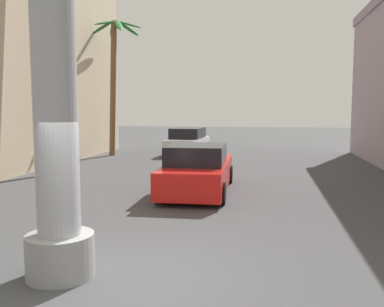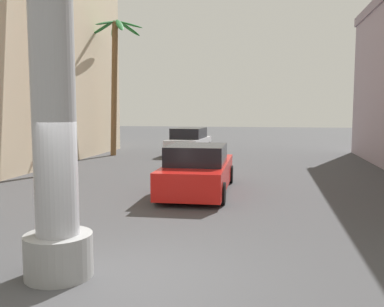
{
  "view_description": "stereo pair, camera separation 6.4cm",
  "coord_description": "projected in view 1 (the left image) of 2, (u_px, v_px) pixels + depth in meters",
  "views": [
    {
      "loc": [
        2.1,
        -6.17,
        2.71
      ],
      "look_at": [
        0.0,
        5.93,
        1.41
      ],
      "focal_mm": 40.0,
      "sensor_mm": 36.0,
      "label": 1
    },
    {
      "loc": [
        2.16,
        -6.16,
        2.71
      ],
      "look_at": [
        0.0,
        5.93,
        1.41
      ],
      "focal_mm": 40.0,
      "sensor_mm": 36.0,
      "label": 2
    }
  ],
  "objects": [
    {
      "name": "palm_tree_far_left",
      "position": [
        114.0,
        68.0,
        24.01
      ],
      "size": [
        3.17,
        2.98,
        7.67
      ],
      "color": "brown",
      "rests_on": "ground"
    },
    {
      "name": "ground_plane",
      "position": [
        210.0,
        179.0,
        16.49
      ],
      "size": [
        92.23,
        92.23,
        0.0
      ],
      "primitive_type": "plane",
      "color": "#424244"
    },
    {
      "name": "car_lead",
      "position": [
        198.0,
        171.0,
        13.8
      ],
      "size": [
        2.13,
        5.14,
        1.56
      ],
      "color": "black",
      "rests_on": "ground"
    },
    {
      "name": "palm_tree_mid_left",
      "position": [
        52.0,
        40.0,
        17.4
      ],
      "size": [
        2.52,
        2.28,
        8.95
      ],
      "color": "brown",
      "rests_on": "ground"
    },
    {
      "name": "car_far",
      "position": [
        188.0,
        142.0,
        25.12
      ],
      "size": [
        2.17,
        4.5,
        1.56
      ],
      "color": "black",
      "rests_on": "ground"
    }
  ]
}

